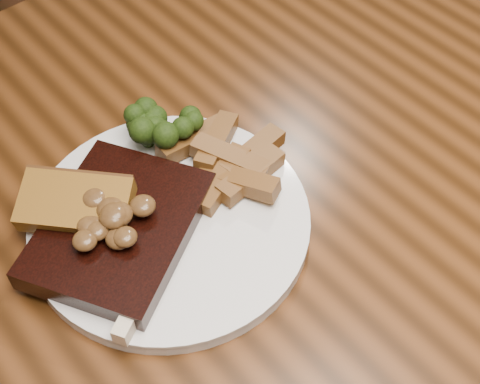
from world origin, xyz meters
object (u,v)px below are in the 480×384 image
object	(u,v)px
dining_table	(235,261)
garlic_bread	(80,217)
plate	(170,223)
steak	(119,229)
potato_wedges	(222,168)

from	to	relation	value
dining_table	garlic_bread	world-z (taller)	garlic_bread
plate	steak	world-z (taller)	steak
dining_table	plate	xyz separation A→B (m)	(-0.06, 0.03, 0.10)
plate	potato_wedges	world-z (taller)	potato_wedges
dining_table	potato_wedges	size ratio (longest dim) A/B	15.06
dining_table	potato_wedges	distance (m)	0.12
dining_table	plate	bearing A→B (deg)	155.54
steak	garlic_bread	size ratio (longest dim) A/B	1.65
garlic_bread	potato_wedges	bearing A→B (deg)	31.22
dining_table	garlic_bread	xyz separation A→B (m)	(-0.13, 0.08, 0.12)
steak	potato_wedges	distance (m)	0.12
dining_table	plate	distance (m)	0.12
dining_table	steak	bearing A→B (deg)	159.28
steak	potato_wedges	xyz separation A→B (m)	(0.12, -0.00, -0.00)
plate	garlic_bread	bearing A→B (deg)	143.88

